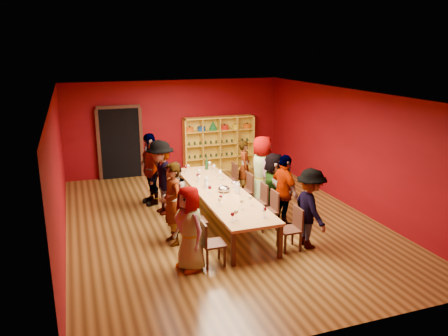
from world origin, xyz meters
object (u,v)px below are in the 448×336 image
Objects in this scene: chair_person_left_0 at (209,241)px; wine_bottle at (207,165)px; person_left_3 at (161,177)px; chair_person_left_4 at (167,184)px; person_left_0 at (189,228)px; person_left_2 at (174,197)px; chair_person_right_4 at (231,177)px; person_right_4 at (245,167)px; chair_person_right_0 at (293,226)px; spittoon_bowl at (224,189)px; person_right_2 at (273,186)px; person_left_1 at (172,204)px; person_right_0 at (310,208)px; person_left_4 at (151,169)px; person_right_1 at (284,192)px; person_right_3 at (262,171)px; shelving_unit at (218,141)px; tasting_table at (221,193)px; chair_person_right_2 at (260,200)px; chair_person_right_1 at (270,208)px; chair_person_left_2 at (185,209)px; chair_person_left_1 at (193,218)px; chair_person_left_3 at (174,193)px; chair_person_right_3 at (246,189)px.

wine_bottle is (1.15, 3.89, 0.39)m from chair_person_left_0.
person_left_3 is 0.95m from chair_person_left_4.
person_left_0 reaches higher than person_left_2.
person_right_4 is (0.41, 0.00, 0.26)m from chair_person_right_4.
chair_person_right_0 is 3.11× the size of spittoon_bowl.
chair_person_right_4 is at bearing 16.42° from person_right_2.
person_left_1 is 1.05× the size of person_right_0.
chair_person_left_4 is 4.28m from person_right_0.
person_left_4 is 1.11× the size of person_right_1.
person_right_3 reaches higher than wine_bottle.
shelving_unit is 2.68m from wine_bottle.
chair_person_left_0 is 4.40m from person_right_4.
person_left_1 is 3.14m from wine_bottle.
tasting_table is 1.27m from person_right_2.
chair_person_left_4 is 3.37m from person_right_1.
shelving_unit reaches higher than chair_person_left_4.
chair_person_right_2 is (-0.34, 0.57, -0.36)m from person_right_1.
person_right_0 is (2.50, -2.86, -0.09)m from person_left_3.
person_left_2 is 2.49m from person_right_1.
chair_person_right_1 is at bearing 173.20° from person_right_3.
person_right_2 is at bearing -80.56° from chair_person_right_4.
person_left_0 is at bearing -177.32° from chair_person_right_0.
chair_person_right_4 is 2.55× the size of wine_bottle.
person_right_2 reaches higher than chair_person_left_2.
person_left_3 is 1.23× the size of person_right_4.
tasting_table is 5.06× the size of chair_person_right_4.
chair_person_left_0 is 0.51× the size of person_left_1.
spittoon_bowl is (-0.86, 1.81, 0.32)m from chair_person_right_0.
person_right_4 is (2.23, 0.02, 0.26)m from chair_person_left_4.
wine_bottle is (1.45, 0.93, -0.04)m from person_left_3.
person_left_3 is at bearing 95.77° from chair_person_left_0.
shelving_unit reaches higher than chair_person_left_1.
chair_person_left_0 is at bearing -106.46° from wine_bottle.
chair_person_left_0 is 1.18m from chair_person_left_1.
spittoon_bowl reaches higher than chair_person_right_0.
person_left_2 is (0.12, 1.81, -0.01)m from person_left_0.
chair_person_left_3 is 2.81m from person_right_1.
spittoon_bowl is (1.34, 1.91, 0.01)m from person_left_0.
chair_person_right_4 is at bearing 90.00° from chair_person_right_2.
shelving_unit is 1.51× the size of person_left_2.
chair_person_right_0 and chair_person_right_4 have the same top height.
chair_person_right_3 is (0.00, 0.88, 0.00)m from chair_person_right_2.
person_left_0 is 2.80m from person_right_1.
tasting_table is 2.69× the size of person_right_0.
person_right_4 is (2.23, 2.60, 0.26)m from chair_person_left_1.
person_right_4 is at bearing 49.31° from chair_person_left_1.
person_left_3 is 3.58m from chair_person_right_0.
person_right_3 is (2.67, -1.11, -0.02)m from person_left_4.
chair_person_right_1 is at bearing 156.71° from person_right_2.
person_left_2 is 1.79× the size of chair_person_right_0.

